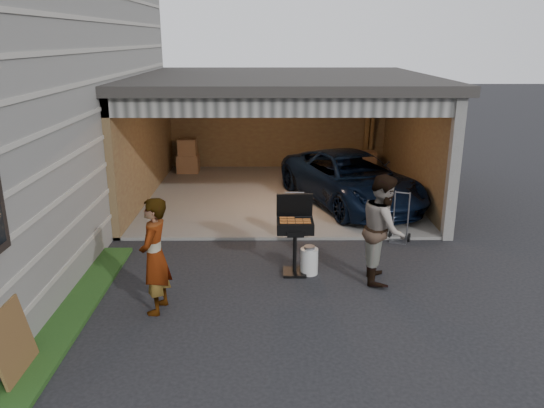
% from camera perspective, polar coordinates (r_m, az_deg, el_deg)
% --- Properties ---
extents(ground, '(80.00, 80.00, 0.00)m').
position_cam_1_polar(ground, '(7.02, -4.37, -14.38)').
color(ground, black).
rests_on(ground, ground).
extents(groundcover_strip, '(0.50, 8.00, 0.06)m').
position_cam_1_polar(groundcover_strip, '(6.74, -25.45, -17.43)').
color(groundcover_strip, '#193814').
rests_on(groundcover_strip, ground).
extents(garage, '(6.80, 6.30, 2.90)m').
position_cam_1_polar(garage, '(12.88, 0.90, 9.25)').
color(garage, '#605E59').
rests_on(garage, ground).
extents(minivan, '(3.32, 4.60, 1.16)m').
position_cam_1_polar(minivan, '(12.20, 8.49, 2.43)').
color(minivan, black).
rests_on(minivan, ground).
extents(woman, '(0.47, 0.65, 1.66)m').
position_cam_1_polar(woman, '(7.49, -12.50, -5.49)').
color(woman, silver).
rests_on(woman, ground).
extents(man, '(0.74, 0.91, 1.72)m').
position_cam_1_polar(man, '(8.44, 11.84, -2.58)').
color(man, '#4D331E').
rests_on(man, ground).
extents(bbq_grill, '(0.59, 0.51, 1.31)m').
position_cam_1_polar(bbq_grill, '(8.51, 2.48, -2.64)').
color(bbq_grill, black).
rests_on(bbq_grill, ground).
extents(propane_tank, '(0.34, 0.34, 0.43)m').
position_cam_1_polar(propane_tank, '(8.71, 4.02, -6.16)').
color(propane_tank, silver).
rests_on(propane_tank, ground).
extents(plywood_panel, '(0.21, 0.77, 0.84)m').
position_cam_1_polar(plywood_panel, '(6.80, -26.13, -13.30)').
color(plywood_panel, '#55371D').
rests_on(plywood_panel, ground).
extents(hand_truck, '(0.44, 0.40, 0.97)m').
position_cam_1_polar(hand_truck, '(10.35, 13.54, -2.92)').
color(hand_truck, slate).
rests_on(hand_truck, ground).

